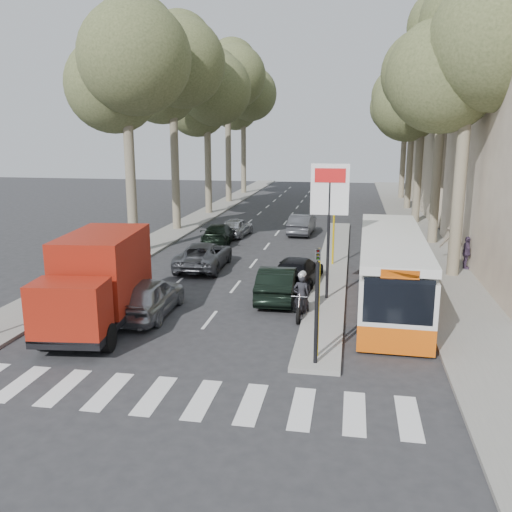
{
  "coord_description": "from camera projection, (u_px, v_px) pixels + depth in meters",
  "views": [
    {
      "loc": [
        4.15,
        -16.43,
        6.78
      ],
      "look_at": [
        0.15,
        5.87,
        1.6
      ],
      "focal_mm": 38.0,
      "sensor_mm": 36.0,
      "label": 1
    }
  ],
  "objects": [
    {
      "name": "ground",
      "position": [
        220.0,
        341.0,
        17.99
      ],
      "size": [
        120.0,
        120.0,
        0.0
      ],
      "primitive_type": "plane",
      "color": "#28282B",
      "rests_on": "ground"
    },
    {
      "name": "sidewalk_right",
      "position": [
        412.0,
        224.0,
        40.49
      ],
      "size": [
        3.2,
        70.0,
        0.12
      ],
      "primitive_type": "cube",
      "color": "gray",
      "rests_on": "ground"
    },
    {
      "name": "median_left",
      "position": [
        208.0,
        213.0,
        46.22
      ],
      "size": [
        2.4,
        64.0,
        0.12
      ],
      "primitive_type": "cube",
      "color": "gray",
      "rests_on": "ground"
    },
    {
      "name": "traffic_island",
      "position": [
        332.0,
        265.0,
        27.97
      ],
      "size": [
        1.5,
        26.0,
        0.16
      ],
      "primitive_type": "cube",
      "color": "gray",
      "rests_on": "ground"
    },
    {
      "name": "building_far",
      "position": [
        491.0,
        118.0,
        46.17
      ],
      "size": [
        11.0,
        20.0,
        16.0
      ],
      "primitive_type": "cube",
      "color": "#B7A88E",
      "rests_on": "ground"
    },
    {
      "name": "billboard",
      "position": [
        329.0,
        212.0,
        21.4
      ],
      "size": [
        1.5,
        12.1,
        5.6
      ],
      "color": "yellow",
      "rests_on": "ground"
    },
    {
      "name": "traffic_light_island",
      "position": [
        317.0,
        287.0,
        15.44
      ],
      "size": [
        0.16,
        0.41,
        3.6
      ],
      "color": "black",
      "rests_on": "ground"
    },
    {
      "name": "tree_l_a",
      "position": [
        128.0,
        63.0,
        28.65
      ],
      "size": [
        7.4,
        7.2,
        14.1
      ],
      "color": "#6B604C",
      "rests_on": "ground"
    },
    {
      "name": "tree_l_b",
      "position": [
        174.0,
        67.0,
        36.19
      ],
      "size": [
        7.4,
        7.2,
        14.88
      ],
      "color": "#6B604C",
      "rests_on": "ground"
    },
    {
      "name": "tree_l_c",
      "position": [
        208.0,
        91.0,
        44.07
      ],
      "size": [
        7.4,
        7.2,
        13.71
      ],
      "color": "#6B604C",
      "rests_on": "ground"
    },
    {
      "name": "tree_l_d",
      "position": [
        229.0,
        79.0,
        51.38
      ],
      "size": [
        7.4,
        7.2,
        15.66
      ],
      "color": "#6B604C",
      "rests_on": "ground"
    },
    {
      "name": "tree_l_e",
      "position": [
        245.0,
        96.0,
        59.3
      ],
      "size": [
        7.4,
        7.2,
        14.49
      ],
      "color": "#6B604C",
      "rests_on": "ground"
    },
    {
      "name": "tree_r_a",
      "position": [
        474.0,
        49.0,
        23.81
      ],
      "size": [
        7.4,
        7.2,
        14.1
      ],
      "color": "#6B604C",
      "rests_on": "ground"
    },
    {
      "name": "tree_r_b",
      "position": [
        448.0,
        50.0,
        31.24
      ],
      "size": [
        7.4,
        7.2,
        15.27
      ],
      "color": "#6B604C",
      "rests_on": "ground"
    },
    {
      "name": "tree_r_c",
      "position": [
        425.0,
        91.0,
        39.33
      ],
      "size": [
        7.4,
        7.2,
        13.32
      ],
      "color": "#6B604C",
      "rests_on": "ground"
    },
    {
      "name": "tree_r_d",
      "position": [
        416.0,
        81.0,
        46.68
      ],
      "size": [
        7.4,
        7.2,
        14.88
      ],
      "color": "#6B604C",
      "rests_on": "ground"
    },
    {
      "name": "tree_r_e",
      "position": [
        408.0,
        96.0,
        54.5
      ],
      "size": [
        7.4,
        7.2,
        14.1
      ],
      "color": "#6B604C",
      "rests_on": "ground"
    },
    {
      "name": "silver_hatchback",
      "position": [
        149.0,
        297.0,
        20.38
      ],
      "size": [
        1.83,
        4.42,
        1.5
      ],
      "primitive_type": "imported",
      "rotation": [
        0.0,
        0.0,
        3.16
      ],
      "color": "#A1A2A8",
      "rests_on": "ground"
    },
    {
      "name": "dark_hatchback",
      "position": [
        278.0,
        283.0,
        22.42
      ],
      "size": [
        1.61,
        4.3,
        1.4
      ],
      "primitive_type": "imported",
      "rotation": [
        0.0,
        0.0,
        3.17
      ],
      "color": "black",
      "rests_on": "ground"
    },
    {
      "name": "queue_car_a",
      "position": [
        204.0,
        255.0,
        27.59
      ],
      "size": [
        2.33,
        4.87,
        1.34
      ],
      "primitive_type": "imported",
      "rotation": [
        0.0,
        0.0,
        3.16
      ],
      "color": "#4A4C52",
      "rests_on": "ground"
    },
    {
      "name": "queue_car_b",
      "position": [
        297.0,
        271.0,
        24.39
      ],
      "size": [
        2.33,
        4.73,
        1.32
      ],
      "primitive_type": "imported",
      "rotation": [
        0.0,
        0.0,
        3.03
      ],
      "color": "black",
      "rests_on": "ground"
    },
    {
      "name": "queue_car_c",
      "position": [
        236.0,
        227.0,
        36.07
      ],
      "size": [
        1.87,
        3.84,
        1.26
      ],
      "primitive_type": "imported",
      "rotation": [
        0.0,
        0.0,
        3.04
      ],
      "color": "#A7AAAF",
      "rests_on": "ground"
    },
    {
      "name": "queue_car_d",
      "position": [
        302.0,
        224.0,
        36.82
      ],
      "size": [
        1.67,
        4.24,
        1.37
      ],
      "primitive_type": "imported",
      "rotation": [
        0.0,
        0.0,
        3.09
      ],
      "color": "#4E4F55",
      "rests_on": "ground"
    },
    {
      "name": "queue_car_e",
      "position": [
        219.0,
        234.0,
        33.78
      ],
      "size": [
        2.06,
        4.4,
        1.24
      ],
      "primitive_type": "imported",
      "rotation": [
        0.0,
        0.0,
        3.22
      ],
      "color": "black",
      "rests_on": "ground"
    },
    {
      "name": "red_truck",
      "position": [
        98.0,
        279.0,
        19.04
      ],
      "size": [
        2.98,
        6.37,
        3.28
      ],
      "rotation": [
        0.0,
        0.0,
        0.11
      ],
      "color": "black",
      "rests_on": "ground"
    },
    {
      "name": "city_bus",
      "position": [
        391.0,
        268.0,
        21.56
      ],
      "size": [
        2.63,
        10.97,
        2.88
      ],
      "rotation": [
        0.0,
        0.0,
        -0.02
      ],
      "color": "#DC550C",
      "rests_on": "ground"
    },
    {
      "name": "motorcycle",
      "position": [
        302.0,
        295.0,
        20.37
      ],
      "size": [
        0.76,
        2.08,
        1.77
      ],
      "rotation": [
        0.0,
        0.0,
        -0.03
      ],
      "color": "black",
      "rests_on": "ground"
    },
    {
      "name": "pedestrian_near",
      "position": [
        467.0,
        253.0,
        26.92
      ],
      "size": [
        0.58,
        1.01,
        1.64
      ],
      "primitive_type": "imported",
      "rotation": [
        0.0,
        0.0,
        1.68
      ],
      "color": "#483651",
      "rests_on": "sidewalk_right"
    },
    {
      "name": "pedestrian_far",
      "position": [
        452.0,
        242.0,
        28.98
      ],
      "size": [
        1.26,
        0.61,
        1.9
      ],
      "primitive_type": "imported",
      "rotation": [
        0.0,
        0.0,
        3.2
      ],
      "color": "#6C6151",
      "rests_on": "sidewalk_right"
    }
  ]
}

